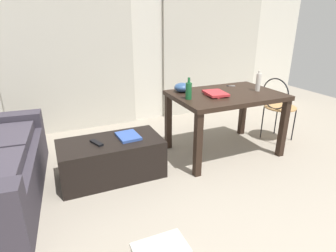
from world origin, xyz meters
TOP-DOWN VIEW (x-y plane):
  - ground_plane at (0.00, 1.24)m, footprint 7.88×7.88m
  - wall_back at (0.00, 3.29)m, footprint 5.96×0.10m
  - curtains at (0.00, 3.20)m, footprint 4.07×0.03m
  - coffee_table at (-0.98, 1.70)m, footprint 1.03×0.53m
  - craft_table at (0.40, 1.72)m, footprint 1.24×0.84m
  - wire_chair at (1.23, 1.73)m, footprint 0.41×0.42m
  - bottle_near at (0.80, 1.66)m, footprint 0.06×0.06m
  - bottle_far at (-0.11, 1.68)m, footprint 0.07×0.07m
  - bowl at (-0.04, 1.98)m, footprint 0.19×0.19m
  - book_stack at (0.24, 1.68)m, footprint 0.25×0.30m
  - scissors at (0.65, 2.00)m, footprint 0.11×0.08m
  - tv_remote_primary at (-1.11, 1.68)m, footprint 0.11×0.18m
  - magazine at (-0.79, 1.71)m, footprint 0.22×0.28m

SIDE VIEW (x-z plane):
  - ground_plane at x=0.00m, z-range 0.00..0.00m
  - coffee_table at x=-0.98m, z-range 0.00..0.40m
  - tv_remote_primary at x=-1.11m, z-range 0.40..0.42m
  - magazine at x=-0.79m, z-range 0.40..0.43m
  - wire_chair at x=1.23m, z-range 0.10..0.95m
  - craft_table at x=0.40m, z-range 0.27..1.01m
  - scissors at x=0.65m, z-range 0.74..0.75m
  - book_stack at x=0.24m, z-range 0.74..0.78m
  - bowl at x=-0.04m, z-range 0.74..0.85m
  - bottle_far at x=-0.11m, z-range 0.72..0.95m
  - bottle_near at x=0.80m, z-range 0.73..0.96m
  - curtains at x=0.00m, z-range 0.00..2.45m
  - wall_back at x=0.00m, z-range 0.00..2.67m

